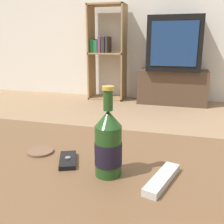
{
  "coord_description": "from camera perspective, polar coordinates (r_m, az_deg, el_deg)",
  "views": [
    {
      "loc": [
        0.32,
        -0.7,
        0.8
      ],
      "look_at": [
        0.05,
        0.24,
        0.53
      ],
      "focal_mm": 42.0,
      "sensor_mm": 36.0,
      "label": 1
    }
  ],
  "objects": [
    {
      "name": "coaster",
      "position": [
        0.93,
        -15.29,
        -8.31
      ],
      "size": [
        0.09,
        0.09,
        0.01
      ],
      "color": "brown",
      "rests_on": "coffee_table"
    },
    {
      "name": "television",
      "position": [
        3.47,
        13.55,
        14.27
      ],
      "size": [
        0.65,
        0.52,
        0.65
      ],
      "color": "black",
      "rests_on": "tv_stand"
    },
    {
      "name": "back_wall",
      "position": [
        3.78,
        11.64,
        22.6
      ],
      "size": [
        8.0,
        0.05,
        2.6
      ],
      "color": "silver",
      "rests_on": "ground_plane"
    },
    {
      "name": "remote_control",
      "position": [
        0.74,
        10.85,
        -14.17
      ],
      "size": [
        0.09,
        0.18,
        0.02
      ],
      "rotation": [
        0.0,
        0.0,
        -0.27
      ],
      "color": "beige",
      "rests_on": "coffee_table"
    },
    {
      "name": "bookshelf",
      "position": [
        3.68,
        -1.39,
        13.1
      ],
      "size": [
        0.49,
        0.3,
        1.26
      ],
      "color": "#99754C",
      "rests_on": "ground_plane"
    },
    {
      "name": "beer_bottle",
      "position": [
        0.73,
        -0.82,
        -7.1
      ],
      "size": [
        0.08,
        0.08,
        0.25
      ],
      "color": "#1E4219",
      "rests_on": "coffee_table"
    },
    {
      "name": "cell_phone",
      "position": [
        0.85,
        -9.57,
        -10.29
      ],
      "size": [
        0.09,
        0.13,
        0.02
      ],
      "rotation": [
        0.0,
        0.0,
        0.4
      ],
      "color": "black",
      "rests_on": "coffee_table"
    },
    {
      "name": "tv_stand",
      "position": [
        3.52,
        13.0,
        5.38
      ],
      "size": [
        0.87,
        0.38,
        0.44
      ],
      "color": "#4C3828",
      "rests_on": "ground_plane"
    },
    {
      "name": "coffee_table",
      "position": [
        0.89,
        -7.92,
        -13.94
      ],
      "size": [
        1.23,
        0.65,
        0.43
      ],
      "color": "brown",
      "rests_on": "ground_plane"
    }
  ]
}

